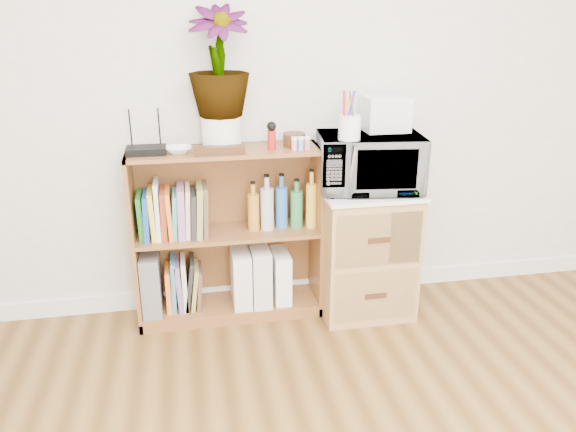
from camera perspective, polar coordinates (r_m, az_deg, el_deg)
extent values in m
cube|color=white|center=(3.40, -0.11, -7.31)|extent=(4.00, 0.02, 0.10)
cube|color=brown|center=(3.06, -6.10, -1.95)|extent=(1.00, 0.30, 0.95)
cube|color=#9E7542|center=(3.18, 7.73, -3.59)|extent=(0.50, 0.45, 0.70)
imported|color=silver|center=(3.00, 8.25, 5.41)|extent=(0.57, 0.42, 0.29)
cylinder|color=white|center=(2.82, 6.27, 8.92)|extent=(0.11, 0.11, 0.12)
cube|color=white|center=(3.07, 9.87, 10.22)|extent=(0.23, 0.19, 0.18)
cube|color=black|center=(2.89, -14.21, 6.49)|extent=(0.19, 0.13, 0.04)
imported|color=white|center=(2.87, -11.07, 6.62)|extent=(0.13, 0.13, 0.03)
cylinder|color=white|center=(2.91, -6.77, 8.41)|extent=(0.20, 0.20, 0.17)
imported|color=#31742E|center=(2.86, -7.06, 15.30)|extent=(0.30, 0.30, 0.54)
cube|color=#35210E|center=(2.81, -7.03, 6.63)|extent=(0.25, 0.06, 0.04)
cylinder|color=#AB1815|center=(2.89, -1.68, 7.73)|extent=(0.04, 0.04, 0.10)
cylinder|color=#3D2110|center=(2.96, 0.63, 7.77)|extent=(0.12, 0.12, 0.07)
cube|color=#CD7282|center=(2.87, 1.30, 7.20)|extent=(0.10, 0.04, 0.05)
cube|color=slate|center=(3.16, -13.70, -6.44)|extent=(0.10, 0.27, 0.34)
cube|color=silver|center=(3.15, -4.81, -6.12)|extent=(0.10, 0.25, 0.31)
cube|color=silver|center=(3.16, -2.87, -5.87)|extent=(0.10, 0.26, 0.33)
cube|color=white|center=(3.19, -0.76, -6.04)|extent=(0.09, 0.23, 0.29)
cube|color=#207924|center=(3.01, -14.72, 0.02)|extent=(0.03, 0.20, 0.24)
cube|color=#19469A|center=(3.01, -14.16, 0.12)|extent=(0.03, 0.20, 0.24)
cube|color=yellow|center=(3.00, -13.60, 0.26)|extent=(0.03, 0.20, 0.25)
cube|color=silver|center=(2.99, -13.11, 0.73)|extent=(0.02, 0.20, 0.30)
cube|color=#9F371B|center=(3.00, -12.51, 0.31)|extent=(0.03, 0.20, 0.25)
cube|color=orange|center=(3.00, -11.95, 0.38)|extent=(0.03, 0.20, 0.26)
cube|color=teal|center=(3.00, -11.43, 0.24)|extent=(0.03, 0.20, 0.24)
cube|color=#A26DA4|center=(2.99, -10.81, 0.58)|extent=(0.04, 0.20, 0.27)
cube|color=beige|center=(3.00, -10.16, 0.54)|extent=(0.04, 0.20, 0.26)
cube|color=#262626|center=(3.00, -9.61, 0.38)|extent=(0.04, 0.20, 0.24)
cube|color=olive|center=(2.99, -9.01, 0.70)|extent=(0.05, 0.20, 0.27)
cube|color=brown|center=(3.00, -8.42, 0.74)|extent=(0.03, 0.20, 0.27)
cylinder|color=#C48224|center=(3.01, -3.56, 0.95)|extent=(0.06, 0.06, 0.26)
cylinder|color=silver|center=(3.02, -2.17, 1.36)|extent=(0.07, 0.07, 0.30)
cylinder|color=blue|center=(3.03, -0.62, 1.40)|extent=(0.07, 0.07, 0.29)
cylinder|color=#30844C|center=(3.05, 0.85, 1.24)|extent=(0.07, 0.07, 0.26)
cylinder|color=yellow|center=(3.06, 2.29, 1.82)|extent=(0.06, 0.06, 0.32)
cylinder|color=silver|center=(3.08, 3.57, 1.74)|extent=(0.07, 0.07, 0.30)
cube|color=orange|center=(3.17, -12.03, -7.12)|extent=(0.03, 0.19, 0.24)
cube|color=teal|center=(3.16, -11.54, -6.67)|extent=(0.03, 0.19, 0.29)
cube|color=slate|center=(3.16, -10.99, -6.78)|extent=(0.04, 0.19, 0.27)
cube|color=#FAEBC2|center=(3.16, -10.46, -6.66)|extent=(0.03, 0.19, 0.28)
cube|color=black|center=(3.16, -9.97, -6.63)|extent=(0.06, 0.19, 0.28)
cube|color=olive|center=(3.17, -9.48, -6.93)|extent=(0.05, 0.19, 0.24)
cube|color=brown|center=(3.17, -9.01, -7.03)|extent=(0.04, 0.19, 0.23)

